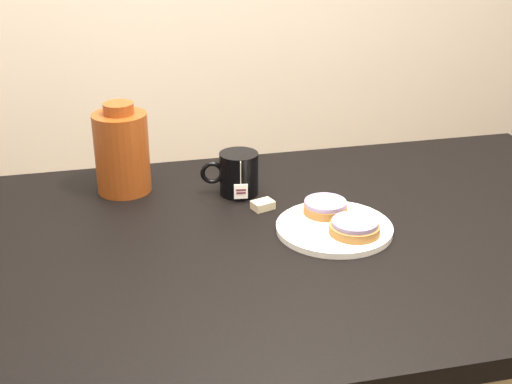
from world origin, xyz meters
TOP-DOWN VIEW (x-y plane):
  - table at (0.00, 0.00)m, footprint 1.40×0.90m
  - plate at (0.04, -0.00)m, footprint 0.23×0.23m
  - bagel_back at (0.04, 0.06)m, footprint 0.10×0.10m
  - bagel_front at (0.07, -0.04)m, footprint 0.13×0.13m
  - mug at (-0.11, 0.22)m, footprint 0.13×0.10m
  - teabag_pouch at (-0.08, 0.13)m, footprint 0.05×0.04m
  - bagel_package at (-0.36, 0.30)m, footprint 0.15×0.15m

SIDE VIEW (x-z plane):
  - table at x=0.00m, z-range 0.29..1.04m
  - plate at x=0.04m, z-range 0.75..0.77m
  - teabag_pouch at x=-0.08m, z-range 0.75..0.77m
  - bagel_front at x=0.07m, z-range 0.76..0.79m
  - bagel_back at x=0.04m, z-range 0.76..0.79m
  - mug at x=-0.11m, z-range 0.75..0.85m
  - bagel_package at x=-0.36m, z-range 0.74..0.95m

